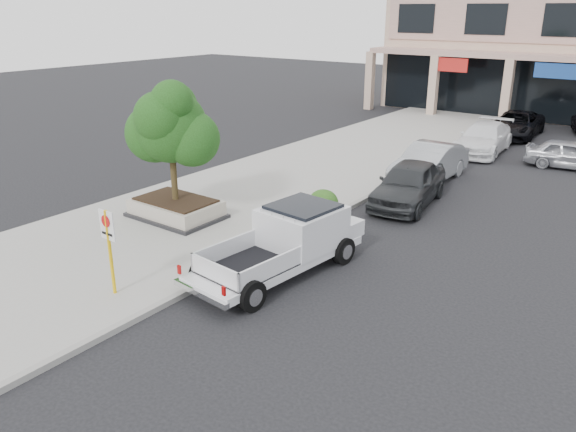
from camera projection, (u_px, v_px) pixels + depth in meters
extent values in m
plane|color=black|center=(273.00, 286.00, 15.40)|extent=(120.00, 120.00, 0.00)
cube|color=gray|center=(258.00, 193.00, 22.97)|extent=(8.00, 52.00, 0.15)
cube|color=gray|center=(340.00, 212.00, 20.76)|extent=(0.20, 52.00, 0.15)
cube|color=tan|center=(370.00, 81.00, 41.74)|extent=(0.55, 0.55, 4.20)
cube|color=black|center=(177.00, 215.00, 20.06)|extent=(3.20, 2.20, 0.12)
cube|color=#AB9E8F|center=(176.00, 207.00, 19.95)|extent=(3.00, 2.00, 0.50)
cube|color=black|center=(176.00, 200.00, 19.85)|extent=(2.70, 1.70, 0.06)
cylinder|color=#302412|center=(173.00, 169.00, 19.46)|extent=(0.22, 0.22, 2.20)
sphere|color=#1A390F|center=(170.00, 126.00, 18.94)|extent=(2.50, 2.50, 2.50)
sphere|color=#1A390F|center=(192.00, 139.00, 18.91)|extent=(1.90, 1.90, 1.90)
sphere|color=#1A390F|center=(174.00, 105.00, 19.27)|extent=(1.60, 1.60, 1.60)
cylinder|color=yellow|center=(110.00, 253.00, 14.31)|extent=(0.09, 0.09, 2.30)
cube|color=white|center=(107.00, 225.00, 14.05)|extent=(0.55, 0.03, 0.78)
cylinder|color=red|center=(105.00, 221.00, 13.99)|extent=(0.32, 0.01, 0.32)
ellipsoid|color=#1F4C15|center=(323.00, 202.00, 20.14)|extent=(1.10, 0.99, 0.93)
imported|color=#292B2D|center=(409.00, 184.00, 21.57)|extent=(2.57, 5.08, 1.66)
imported|color=#9EA1A5|center=(429.00, 163.00, 24.48)|extent=(1.82, 4.99, 1.63)
imported|color=white|center=(483.00, 138.00, 29.37)|extent=(2.53, 5.45, 1.54)
imported|color=black|center=(516.00, 124.00, 33.08)|extent=(2.77, 5.48, 1.49)
imported|color=#A9ABB1|center=(570.00, 154.00, 26.49)|extent=(4.16, 2.08, 1.36)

